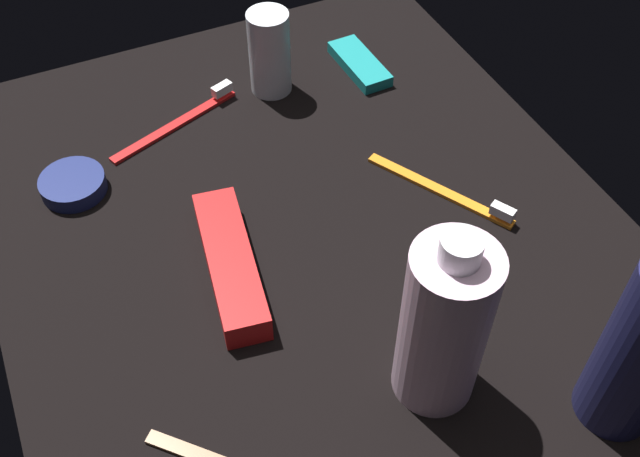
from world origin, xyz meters
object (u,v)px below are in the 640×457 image
deodorant_stick (270,53)px  toothpaste_box_red (231,264)px  snack_bar_teal (360,64)px  toothbrush_orange (449,192)px  cream_tin_left (73,184)px  bodywash_bottle (444,325)px  toothbrush_red (182,119)px

deodorant_stick → toothpaste_box_red: size_ratio=0.61×
deodorant_stick → snack_bar_teal: (1.05, 11.90, -4.62)cm
toothbrush_orange → cream_tin_left: size_ratio=2.27×
bodywash_bottle → toothpaste_box_red: bearing=-147.7°
bodywash_bottle → toothbrush_orange: bearing=145.2°
deodorant_stick → toothpaste_box_red: (25.80, -14.94, -3.77)cm
cream_tin_left → toothbrush_orange: bearing=64.0°
toothbrush_orange → snack_bar_teal: bearing=176.5°
toothbrush_orange → snack_bar_teal: 24.62cm
bodywash_bottle → toothbrush_red: (-43.23, -9.36, -8.31)cm
snack_bar_teal → toothpaste_box_red: bearing=-49.4°
bodywash_bottle → cream_tin_left: (-37.26, -23.73, -7.99)cm
snack_bar_teal → toothbrush_red: bearing=-90.8°
toothbrush_orange → cream_tin_left: toothbrush_orange is taller
deodorant_stick → snack_bar_teal: deodorant_stick is taller
toothbrush_red → toothpaste_box_red: bearing=-6.2°
toothpaste_box_red → cream_tin_left: toothpaste_box_red is taller
bodywash_bottle → toothbrush_red: 45.00cm
deodorant_stick → toothbrush_red: deodorant_stick is taller
bodywash_bottle → toothpaste_box_red: size_ratio=1.11×
toothbrush_red → toothpaste_box_red: size_ratio=0.98×
toothpaste_box_red → toothbrush_red: bearing=-177.3°
snack_bar_teal → cream_tin_left: bearing=-82.5°
toothbrush_red → snack_bar_teal: toothbrush_red is taller
cream_tin_left → bodywash_bottle: bearing=32.5°
toothbrush_orange → snack_bar_teal: (-24.57, 1.50, 0.14)cm
bodywash_bottle → deodorant_stick: bearing=176.2°
deodorant_stick → toothbrush_red: size_ratio=0.62×
toothpaste_box_red → toothbrush_orange: bearing=99.3°
toothbrush_red → cream_tin_left: (5.96, -14.37, 0.32)cm
bodywash_bottle → snack_bar_teal: (-43.75, 14.84, -8.17)cm
toothbrush_orange → toothbrush_red: same height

